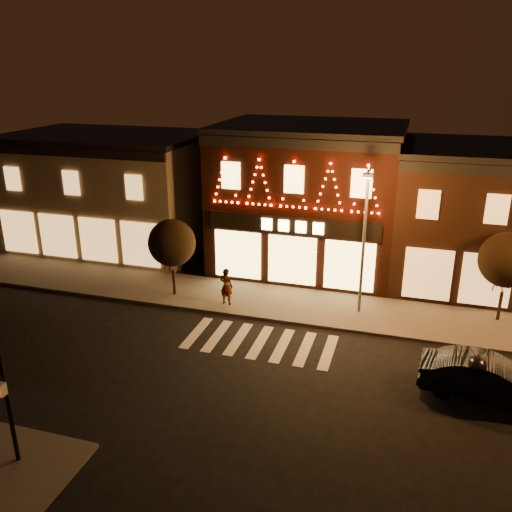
% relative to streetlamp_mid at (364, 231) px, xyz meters
% --- Properties ---
extents(ground, '(120.00, 120.00, 0.00)m').
position_rel_streetlamp_mid_xyz_m(ground, '(-3.81, -7.82, -4.30)').
color(ground, black).
rests_on(ground, ground).
extents(sidewalk_far, '(44.00, 4.00, 0.15)m').
position_rel_streetlamp_mid_xyz_m(sidewalk_far, '(-1.81, 0.18, -4.22)').
color(sidewalk_far, '#47423D').
rests_on(sidewalk_far, ground).
extents(building_left, '(12.20, 8.28, 7.30)m').
position_rel_streetlamp_mid_xyz_m(building_left, '(-16.81, 6.17, -0.63)').
color(building_left, '#7F745A').
rests_on(building_left, ground).
extents(building_pulp, '(10.20, 8.34, 8.30)m').
position_rel_streetlamp_mid_xyz_m(building_pulp, '(-3.81, 6.16, -0.13)').
color(building_pulp, black).
rests_on(building_pulp, ground).
extents(building_right_a, '(9.20, 8.28, 7.50)m').
position_rel_streetlamp_mid_xyz_m(building_right_a, '(5.69, 6.17, -0.53)').
color(building_right_a, '#331C12').
rests_on(building_right_a, ground).
extents(streetlamp_mid, '(0.46, 1.62, 7.07)m').
position_rel_streetlamp_mid_xyz_m(streetlamp_mid, '(0.00, 0.00, 0.00)').
color(streetlamp_mid, '#59595E').
rests_on(streetlamp_mid, sidewalk_far).
extents(tree_left, '(2.39, 2.39, 4.00)m').
position_rel_streetlamp_mid_xyz_m(tree_left, '(-9.43, -0.47, -1.34)').
color(tree_left, black).
rests_on(tree_left, sidewalk_far).
extents(tree_right, '(2.55, 2.55, 4.26)m').
position_rel_streetlamp_mid_xyz_m(tree_right, '(6.32, 1.21, -1.17)').
color(tree_right, black).
rests_on(tree_right, sidewalk_far).
extents(dark_sedan, '(4.82, 2.05, 1.54)m').
position_rel_streetlamp_mid_xyz_m(dark_sedan, '(5.17, -5.31, -3.52)').
color(dark_sedan, black).
rests_on(dark_sedan, ground).
extents(pedestrian, '(0.77, 0.58, 1.89)m').
position_rel_streetlamp_mid_xyz_m(pedestrian, '(-6.43, -0.83, -3.20)').
color(pedestrian, gray).
rests_on(pedestrian, sidewalk_far).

